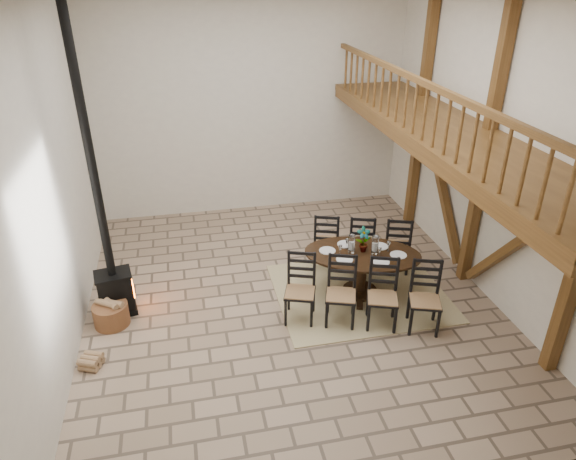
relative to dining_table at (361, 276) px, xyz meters
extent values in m
plane|color=#9C8168|center=(-1.25, 0.18, -0.42)|extent=(8.00, 8.00, 0.00)
cube|color=beige|center=(-1.25, 4.18, 2.08)|extent=(7.00, 0.02, 5.00)
cube|color=beige|center=(-1.25, -3.82, 2.08)|extent=(7.00, 0.02, 5.00)
cube|color=beige|center=(-4.75, 0.18, 2.08)|extent=(0.02, 8.00, 5.00)
cube|color=beige|center=(2.25, 0.18, 2.08)|extent=(0.02, 8.00, 5.00)
cube|color=brown|center=(2.13, 0.18, 2.08)|extent=(0.18, 0.18, 5.00)
cube|color=brown|center=(2.13, 2.68, 2.08)|extent=(0.18, 0.18, 5.00)
cube|color=brown|center=(2.13, -1.07, 0.98)|extent=(0.14, 2.16, 2.54)
cube|color=brown|center=(2.13, 1.43, 0.98)|extent=(0.14, 2.16, 2.54)
cube|color=brown|center=(2.13, 0.18, 2.38)|extent=(0.20, 7.80, 0.20)
cube|color=brown|center=(1.45, 0.18, 2.43)|extent=(1.60, 7.80, 0.12)
cube|color=brown|center=(0.75, 0.18, 2.33)|extent=(0.18, 7.80, 0.22)
cube|color=brown|center=(0.75, 0.18, 3.33)|extent=(0.09, 7.60, 0.09)
cube|color=brown|center=(0.75, 0.18, 2.91)|extent=(0.06, 7.60, 0.86)
cube|color=tan|center=(0.03, 0.09, -0.41)|extent=(3.00, 2.50, 0.02)
ellipsoid|color=black|center=(0.03, 0.09, 0.40)|extent=(2.33, 1.83, 0.04)
cylinder|color=black|center=(0.03, 0.09, -0.02)|extent=(0.20, 0.20, 0.76)
cylinder|color=black|center=(0.03, 0.09, -0.37)|extent=(0.63, 0.63, 0.06)
cube|color=#A3744B|center=(-1.21, -0.42, 0.11)|extent=(0.62, 0.60, 0.04)
cube|color=black|center=(-1.21, -0.42, -0.17)|extent=(0.60, 0.60, 0.51)
cube|color=black|center=(-1.14, -0.22, 0.43)|extent=(0.42, 0.18, 0.67)
cube|color=#A3744B|center=(-0.58, -0.64, 0.11)|extent=(0.62, 0.60, 0.04)
cube|color=black|center=(-0.58, -0.64, -0.17)|extent=(0.60, 0.60, 0.51)
cube|color=black|center=(-0.51, -0.44, 0.43)|extent=(0.42, 0.18, 0.67)
cube|color=#A3744B|center=(0.06, -0.86, 0.11)|extent=(0.62, 0.60, 0.04)
cube|color=black|center=(0.06, -0.86, -0.17)|extent=(0.60, 0.60, 0.51)
cube|color=black|center=(0.13, -0.66, 0.43)|extent=(0.42, 0.18, 0.67)
cube|color=#A3744B|center=(0.69, -1.08, 0.11)|extent=(0.62, 0.60, 0.04)
cube|color=black|center=(0.69, -1.08, -0.17)|extent=(0.60, 0.60, 0.51)
cube|color=black|center=(0.76, -0.88, 0.43)|extent=(0.42, 0.18, 0.67)
cube|color=#A3744B|center=(-0.31, 1.16, 0.11)|extent=(0.62, 0.60, 0.04)
cube|color=black|center=(-0.31, 1.16, -0.17)|extent=(0.60, 0.60, 0.51)
cube|color=black|center=(-0.38, 0.96, 0.43)|extent=(0.42, 0.18, 0.67)
cube|color=#A3744B|center=(0.32, 0.94, 0.11)|extent=(0.62, 0.60, 0.04)
cube|color=black|center=(0.32, 0.94, -0.17)|extent=(0.60, 0.60, 0.51)
cube|color=black|center=(0.26, 0.74, 0.43)|extent=(0.42, 0.18, 0.67)
cube|color=#A3744B|center=(0.96, 0.72, 0.11)|extent=(0.62, 0.60, 0.04)
cube|color=black|center=(0.96, 0.72, -0.17)|extent=(0.60, 0.60, 0.51)
cube|color=black|center=(0.89, 0.52, 0.43)|extent=(0.42, 0.18, 0.67)
cube|color=silver|center=(0.03, 0.09, 0.42)|extent=(1.73, 1.25, 0.01)
cube|color=white|center=(0.03, 0.09, 0.51)|extent=(1.06, 0.65, 0.18)
cylinder|color=white|center=(-0.16, 0.16, 0.59)|extent=(0.12, 0.12, 0.34)
cylinder|color=white|center=(0.22, 0.03, 0.59)|extent=(0.12, 0.12, 0.34)
cylinder|color=white|center=(-0.16, 0.16, 0.50)|extent=(0.06, 0.06, 0.16)
cylinder|color=white|center=(0.22, 0.03, 0.50)|extent=(0.06, 0.06, 0.16)
imported|color=#4C723F|center=(0.05, 0.14, 0.65)|extent=(0.29, 0.24, 0.47)
cube|color=black|center=(-4.21, 0.43, -0.38)|extent=(0.67, 0.55, 0.09)
cube|color=black|center=(-4.21, 0.43, -0.01)|extent=(0.61, 0.50, 0.64)
cube|color=#FF590C|center=(-3.93, 0.48, -0.01)|extent=(0.06, 0.26, 0.26)
cube|color=black|center=(-4.21, 0.43, 0.33)|extent=(0.66, 0.54, 0.04)
cylinder|color=black|center=(-4.21, 0.43, 2.46)|extent=(0.14, 0.14, 4.23)
cylinder|color=brown|center=(-4.29, 0.10, -0.23)|extent=(0.58, 0.58, 0.38)
cube|color=tan|center=(-4.29, 0.10, 0.00)|extent=(0.31, 0.31, 0.11)
cube|color=tan|center=(-4.50, -0.90, -0.32)|extent=(0.38, 0.38, 0.20)
camera|label=1|loc=(-2.87, -7.21, 4.91)|focal=32.00mm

